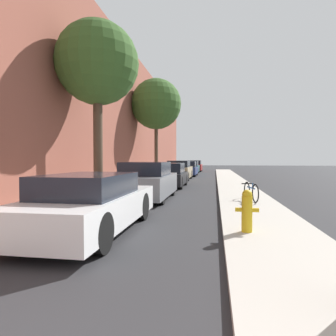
# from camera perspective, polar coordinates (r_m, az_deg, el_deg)

# --- Properties ---
(ground_plane) EXTENTS (120.00, 120.00, 0.00)m
(ground_plane) POSITION_cam_1_polar(r_m,az_deg,el_deg) (16.44, 3.17, -3.83)
(ground_plane) COLOR #28282B
(sidewalk_left) EXTENTS (2.00, 52.00, 0.12)m
(sidewalk_left) POSITION_cam_1_polar(r_m,az_deg,el_deg) (16.99, -6.62, -3.45)
(sidewalk_left) COLOR #ADA89E
(sidewalk_left) RESTS_ON ground
(sidewalk_right) EXTENTS (2.00, 52.00, 0.12)m
(sidewalk_right) POSITION_cam_1_polar(r_m,az_deg,el_deg) (16.39, 13.33, -3.68)
(sidewalk_right) COLOR #ADA89E
(sidewalk_right) RESTS_ON ground
(building_facade_left) EXTENTS (0.70, 52.00, 9.07)m
(building_facade_left) POSITION_cam_1_polar(r_m,az_deg,el_deg) (17.58, -10.99, 11.34)
(building_facade_left) COLOR brown
(building_facade_left) RESTS_ON ground
(parked_car_white) EXTENTS (1.76, 4.48, 1.28)m
(parked_car_white) POSITION_cam_1_polar(r_m,az_deg,el_deg) (6.54, -14.95, -6.84)
(parked_car_white) COLOR black
(parked_car_white) RESTS_ON ground
(parked_car_grey) EXTENTS (1.85, 4.24, 1.49)m
(parked_car_grey) POSITION_cam_1_polar(r_m,az_deg,el_deg) (11.50, -4.21, -2.70)
(parked_car_grey) COLOR black
(parked_car_grey) RESTS_ON ground
(parked_car_black) EXTENTS (1.80, 4.09, 1.38)m
(parked_car_black) POSITION_cam_1_polar(r_m,az_deg,el_deg) (16.54, 0.25, -1.52)
(parked_car_black) COLOR black
(parked_car_black) RESTS_ON ground
(parked_car_champagne) EXTENTS (1.74, 4.57, 1.49)m
(parked_car_champagne) POSITION_cam_1_polar(r_m,az_deg,el_deg) (22.51, 2.25, -0.50)
(parked_car_champagne) COLOR black
(parked_car_champagne) RESTS_ON ground
(parked_car_navy) EXTENTS (1.85, 4.22, 1.40)m
(parked_car_navy) POSITION_cam_1_polar(r_m,az_deg,el_deg) (27.53, 3.81, -0.19)
(parked_car_navy) COLOR black
(parked_car_navy) RESTS_ON ground
(parked_car_teal) EXTENTS (1.76, 4.19, 1.43)m
(parked_car_teal) POSITION_cam_1_polar(r_m,az_deg,el_deg) (32.95, 4.59, 0.15)
(parked_car_teal) COLOR black
(parked_car_teal) RESTS_ON ground
(parked_car_red) EXTENTS (1.86, 4.10, 1.45)m
(parked_car_red) POSITION_cam_1_polar(r_m,az_deg,el_deg) (37.81, 5.31, 0.36)
(parked_car_red) COLOR black
(parked_car_red) RESTS_ON ground
(street_tree_near) EXTENTS (3.05, 3.05, 6.54)m
(street_tree_near) POSITION_cam_1_polar(r_m,az_deg,el_deg) (11.55, -13.81, 19.29)
(street_tree_near) COLOR #4C3A2B
(street_tree_near) RESTS_ON sidewalk_left
(street_tree_far) EXTENTS (3.53, 3.53, 7.12)m
(street_tree_far) POSITION_cam_1_polar(r_m,az_deg,el_deg) (20.69, -2.36, 12.50)
(street_tree_far) COLOR #4C3A2B
(street_tree_far) RESTS_ON sidewalk_left
(fire_hydrant) EXTENTS (0.47, 0.22, 0.86)m
(fire_hydrant) POSITION_cam_1_polar(r_m,az_deg,el_deg) (6.11, 15.39, -8.06)
(fire_hydrant) COLOR gold
(fire_hydrant) RESTS_ON sidewalk_right
(bicycle) EXTENTS (0.47, 1.56, 0.64)m
(bicycle) POSITION_cam_1_polar(r_m,az_deg,el_deg) (10.64, 16.11, -4.50)
(bicycle) COLOR black
(bicycle) RESTS_ON sidewalk_right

